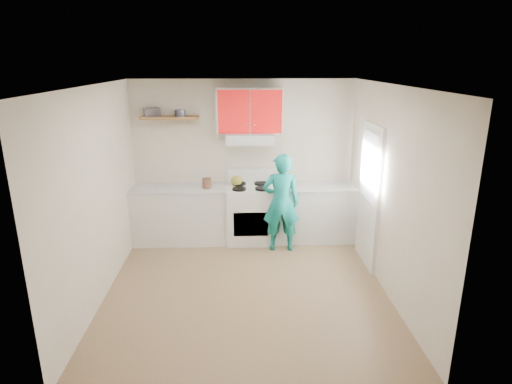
{
  "coord_description": "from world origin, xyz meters",
  "views": [
    {
      "loc": [
        -0.08,
        -5.05,
        2.87
      ],
      "look_at": [
        0.15,
        0.55,
        1.15
      ],
      "focal_mm": 30.08,
      "sensor_mm": 36.0,
      "label": 1
    }
  ],
  "objects_px": {
    "stove": "(250,214)",
    "crock": "(207,184)",
    "tin": "(180,113)",
    "person": "(281,203)",
    "kettle": "(237,181)"
  },
  "relations": [
    {
      "from": "tin",
      "to": "person",
      "type": "relative_size",
      "value": 0.11
    },
    {
      "from": "crock",
      "to": "tin",
      "type": "bearing_deg",
      "value": 154.52
    },
    {
      "from": "person",
      "to": "stove",
      "type": "bearing_deg",
      "value": -38.72
    },
    {
      "from": "tin",
      "to": "crock",
      "type": "relative_size",
      "value": 0.96
    },
    {
      "from": "tin",
      "to": "crock",
      "type": "bearing_deg",
      "value": -25.48
    },
    {
      "from": "crock",
      "to": "person",
      "type": "distance_m",
      "value": 1.23
    },
    {
      "from": "stove",
      "to": "crock",
      "type": "distance_m",
      "value": 0.87
    },
    {
      "from": "tin",
      "to": "person",
      "type": "distance_m",
      "value": 2.11
    },
    {
      "from": "stove",
      "to": "crock",
      "type": "height_order",
      "value": "crock"
    },
    {
      "from": "stove",
      "to": "kettle",
      "type": "bearing_deg",
      "value": 153.13
    },
    {
      "from": "stove",
      "to": "person",
      "type": "xyz_separation_m",
      "value": [
        0.46,
        -0.39,
        0.32
      ]
    },
    {
      "from": "stove",
      "to": "person",
      "type": "height_order",
      "value": "person"
    },
    {
      "from": "crock",
      "to": "person",
      "type": "height_order",
      "value": "person"
    },
    {
      "from": "stove",
      "to": "kettle",
      "type": "xyz_separation_m",
      "value": [
        -0.22,
        0.11,
        0.54
      ]
    },
    {
      "from": "stove",
      "to": "person",
      "type": "relative_size",
      "value": 0.59
    }
  ]
}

